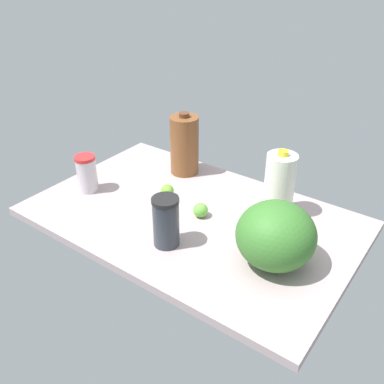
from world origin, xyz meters
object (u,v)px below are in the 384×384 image
tumbler_cup (87,173)px  lime_beside_bowl (201,210)px  watermelon (276,235)px  milk_jug (279,185)px  shaker_bottle (166,222)px  chocolate_milk_jug (184,145)px  lime_near_front (167,191)px

tumbler_cup → lime_beside_bowl: tumbler_cup is taller
watermelon → lime_beside_bowl: bearing=-13.1°
tumbler_cup → milk_jug: bearing=-157.0°
milk_jug → watermelon: (-11.97, 26.45, -1.62)cm
lime_beside_bowl → shaker_bottle: bearing=90.6°
chocolate_milk_jug → shaker_bottle: bearing=120.3°
milk_jug → lime_near_front: 44.53cm
shaker_bottle → lime_beside_bowl: size_ratio=3.25×
shaker_bottle → lime_near_front: bearing=-51.5°
tumbler_cup → lime_near_front: bearing=-152.8°
chocolate_milk_jug → watermelon: bearing=151.3°
lime_beside_bowl → lime_near_front: 19.36cm
shaker_bottle → watermelon: size_ratio=0.72×
chocolate_milk_jug → lime_near_front: bearing=108.9°
lime_near_front → milk_jug: bearing=-160.3°
milk_jug → chocolate_milk_jug: size_ratio=0.95×
lime_near_front → tumbler_cup: bearing=27.2°
watermelon → lime_beside_bowl: watermelon is taller
shaker_bottle → lime_near_front: 31.50cm
milk_jug → watermelon: 29.08cm
milk_jug → chocolate_milk_jug: chocolate_milk_jug is taller
watermelon → lime_near_front: watermelon is taller
shaker_bottle → lime_beside_bowl: bearing=-89.4°
tumbler_cup → chocolate_milk_jug: chocolate_milk_jug is taller
watermelon → tumbler_cup: bearing=2.3°
lime_beside_bowl → lime_near_front: bearing=-11.5°
milk_jug → watermelon: size_ratio=1.04×
chocolate_milk_jug → watermelon: chocolate_milk_jug is taller
milk_jug → lime_beside_bowl: 30.26cm
shaker_bottle → lime_near_front: (19.20, -24.15, -6.38)cm
chocolate_milk_jug → lime_near_front: 24.66cm
tumbler_cup → chocolate_milk_jug: (-22.17, -36.32, 5.20)cm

